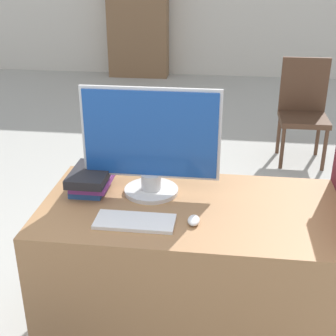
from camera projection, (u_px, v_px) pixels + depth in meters
desk at (189, 275)px, 2.28m from camera, size 1.37×0.74×0.77m
monitor at (151, 143)px, 2.15m from camera, size 0.64×0.26×0.51m
keyboard at (135, 222)px, 1.99m from camera, size 0.34×0.15×0.02m
mouse at (194, 220)px, 1.98m from camera, size 0.05×0.08×0.03m
book_stack at (91, 179)px, 2.25m from camera, size 0.18×0.28×0.11m
far_chair at (303, 106)px, 4.42m from camera, size 0.44×0.44×0.96m
bookshelf_far at (138, 11)px, 7.44m from camera, size 0.97×0.32×2.08m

